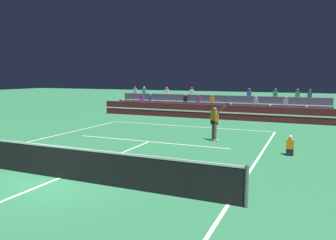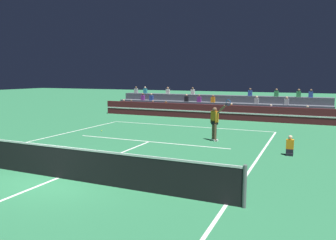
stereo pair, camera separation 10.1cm
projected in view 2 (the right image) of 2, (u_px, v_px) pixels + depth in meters
The scene contains 8 objects.
ground_plane at pixel (58, 178), 10.56m from camera, with size 120.00×120.00×0.00m, color #2D7A4C.
court_lines at pixel (58, 178), 10.56m from camera, with size 11.10×23.90×0.01m.
tennis_net at pixel (58, 162), 10.49m from camera, with size 12.00×0.10×1.10m.
sponsor_banner_wall at pixel (207, 112), 25.09m from camera, with size 18.00×0.26×1.10m.
bleacher_stand at pixel (216, 107), 27.38m from camera, with size 17.72×2.85×2.28m.
ball_kid_courtside at pixel (290, 147), 13.53m from camera, with size 0.30×0.36×0.84m.
tennis_player at pixel (215, 122), 16.43m from camera, with size 1.23×0.82×2.23m.
tennis_ball at pixel (102, 131), 19.43m from camera, with size 0.07×0.07×0.07m, color #C6DB33.
Camera 2 is at (7.37, -7.91, 3.27)m, focal length 35.00 mm.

